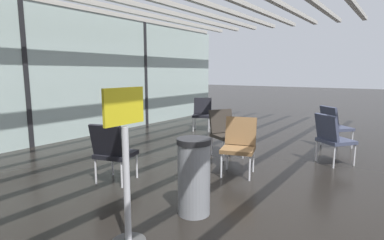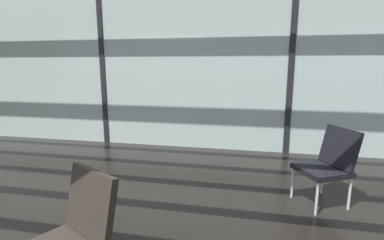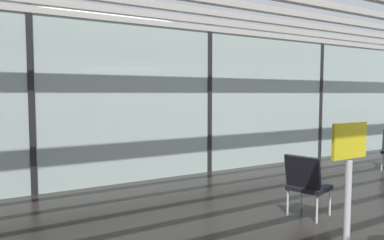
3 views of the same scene
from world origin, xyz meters
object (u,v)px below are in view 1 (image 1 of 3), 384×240
Objects in this scene: lounge_chair_0 at (334,124)px; lounge_chair_5 at (239,142)px; lounge_chair_1 at (225,130)px; lounge_chair_4 at (332,136)px; info_sign at (126,173)px; lounge_chair_3 at (202,112)px; trash_bin at (194,176)px; lounge_chair_2 at (112,149)px.

lounge_chair_5 is (-2.66, 0.87, 0.00)m from lounge_chair_0.
lounge_chair_0 and lounge_chair_1 have the same top height.
info_sign reaches higher than lounge_chair_4.
lounge_chair_0 and lounge_chair_5 have the same top height.
lounge_chair_3 is 3.81m from lounge_chair_4.
lounge_chair_0 is 1.00× the size of lounge_chair_3.
trash_bin is at bearing 111.05° from lounge_chair_4.
lounge_chair_5 is (-1.34, 1.08, 0.00)m from lounge_chair_4.
info_sign is at bearing -138.34° from lounge_chair_1.
lounge_chair_0 and lounge_chair_3 have the same top height.
lounge_chair_4 is at bearing -16.71° from trash_bin.
lounge_chair_4 is at bearing -48.53° from lounge_chair_3.
lounge_chair_4 is 1.00× the size of lounge_chair_5.
lounge_chair_5 is 1.01× the size of trash_bin.
lounge_chair_0 is 5.13m from info_sign.
lounge_chair_1 is 1.00× the size of lounge_chair_2.
trash_bin is (-2.30, -0.89, -0.06)m from lounge_chair_1.
trash_bin is at bearing -98.72° from lounge_chair_5.
lounge_chair_5 is at bearing 112.76° from lounge_chair_0.
info_sign reaches higher than lounge_chair_5.
lounge_chair_2 is 1.00× the size of lounge_chair_4.
lounge_chair_0 is at bearing -28.41° from lounge_chair_3.
lounge_chair_4 is 1.01× the size of trash_bin.
lounge_chair_0 is 1.33m from lounge_chair_4.
lounge_chair_5 is (1.42, -1.26, 0.00)m from lounge_chair_2.
lounge_chair_4 is 3.88m from info_sign.
lounge_chair_2 is (-4.08, 2.13, 0.00)m from lounge_chair_0.
lounge_chair_1 is at bearing -121.50° from lounge_chair_2.
lounge_chair_1 is 2.46m from trash_bin.
lounge_chair_5 is at bearing 1.86° from info_sign.
lounge_chair_1 and lounge_chair_3 have the same top height.
lounge_chair_5 is 2.41m from info_sign.
lounge_chair_2 and lounge_chair_3 have the same top height.
lounge_chair_5 is 0.60× the size of info_sign.
lounge_chair_1 is at bearing 115.17° from lounge_chair_5.
lounge_chair_1 is 1.01× the size of trash_bin.
lounge_chair_1 is 2.67m from lounge_chair_3.
info_sign is at bearing 170.92° from trash_bin.
lounge_chair_0 and lounge_chair_2 have the same top height.
lounge_chair_1 is at bearing 13.40° from info_sign.
trash_bin is at bearing -130.59° from lounge_chair_1.
lounge_chair_1 and lounge_chair_5 have the same top height.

